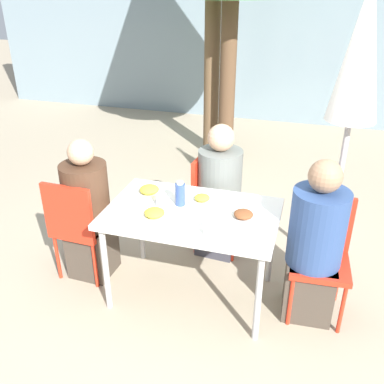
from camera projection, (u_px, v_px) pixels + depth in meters
name	position (u px, v px, depth m)	size (l,w,h in m)	color
ground_plane	(192.00, 292.00, 3.32)	(24.00, 24.00, 0.00)	tan
building_facade	(278.00, 26.00, 6.67)	(10.00, 0.20, 3.00)	gray
dining_table	(192.00, 219.00, 3.03)	(1.21, 0.77, 0.73)	white
chair_left	(78.00, 223.00, 3.29)	(0.41, 0.41, 0.86)	red
person_left	(88.00, 214.00, 3.33)	(0.35, 0.35, 1.16)	#473D33
chair_right	(321.00, 248.00, 2.98)	(0.42, 0.42, 0.86)	red
person_right	(314.00, 247.00, 2.90)	(0.37, 0.37, 1.20)	#473D33
chair_far	(212.00, 196.00, 3.69)	(0.43, 0.43, 0.86)	red
person_far	(219.00, 195.00, 3.61)	(0.36, 0.36, 1.17)	#383842
closed_umbrella	(359.00, 64.00, 2.89)	(0.36, 0.36, 2.26)	#333333
plate_0	(155.00, 215.00, 2.90)	(0.25, 0.25, 0.07)	white
plate_1	(149.00, 191.00, 3.21)	(0.26, 0.26, 0.07)	white
plate_2	(202.00, 199.00, 3.10)	(0.20, 0.20, 0.06)	white
plate_3	(243.00, 216.00, 2.88)	(0.24, 0.24, 0.07)	white
bottle	(180.00, 194.00, 3.04)	(0.07, 0.07, 0.18)	#334C8E
drinking_cup	(160.00, 200.00, 3.05)	(0.06, 0.06, 0.09)	silver
salad_bowl	(216.00, 229.00, 2.72)	(0.17, 0.17, 0.06)	white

